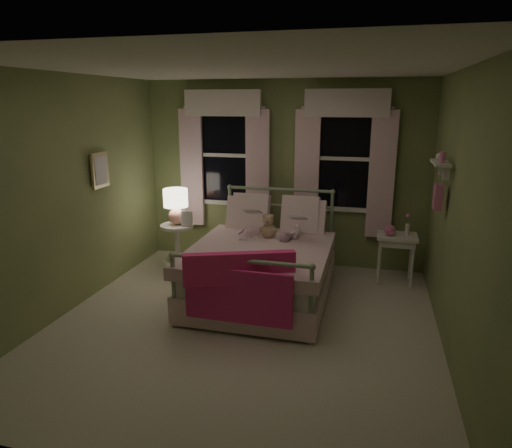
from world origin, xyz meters
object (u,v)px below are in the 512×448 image
(bed, at_px, (263,266))
(child_left, at_px, (250,210))
(table_lamp, at_px, (176,203))
(child_right, at_px, (293,218))
(nightstand_left, at_px, (178,241))
(teddy_bear, at_px, (268,228))
(nightstand_right, at_px, (397,242))

(bed, xyz_separation_m, child_left, (-0.28, 0.42, 0.58))
(bed, height_order, child_left, child_left)
(bed, distance_m, table_lamp, 1.61)
(bed, height_order, table_lamp, bed)
(child_left, distance_m, table_lamp, 1.11)
(child_right, height_order, nightstand_left, child_right)
(child_left, relative_size, teddy_bear, 2.52)
(bed, height_order, nightstand_left, bed)
(child_left, xyz_separation_m, nightstand_right, (1.84, 0.43, -0.41))
(bed, relative_size, teddy_bear, 6.55)
(teddy_bear, height_order, table_lamp, table_lamp)
(child_right, relative_size, nightstand_left, 1.01)
(table_lamp, bearing_deg, child_left, -9.52)
(child_right, bearing_deg, child_left, 15.21)
(child_right, xyz_separation_m, nightstand_right, (1.28, 0.43, -0.35))
(table_lamp, xyz_separation_m, nightstand_right, (2.94, 0.24, -0.40))
(child_right, relative_size, teddy_bear, 2.12)
(nightstand_left, bearing_deg, bed, -23.72)
(bed, height_order, nightstand_right, bed)
(bed, bearing_deg, nightstand_right, 28.53)
(nightstand_right, bearing_deg, nightstand_left, -175.29)
(child_left, height_order, nightstand_left, child_left)
(child_left, relative_size, child_right, 1.19)
(bed, relative_size, child_right, 3.09)
(child_right, distance_m, nightstand_left, 1.74)
(child_left, distance_m, nightstand_right, 1.93)
(child_right, bearing_deg, table_lamp, 8.87)
(teddy_bear, height_order, nightstand_right, teddy_bear)
(child_right, relative_size, table_lamp, 1.34)
(child_right, bearing_deg, teddy_bear, 44.70)
(teddy_bear, relative_size, nightstand_right, 0.49)
(nightstand_left, relative_size, table_lamp, 1.32)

